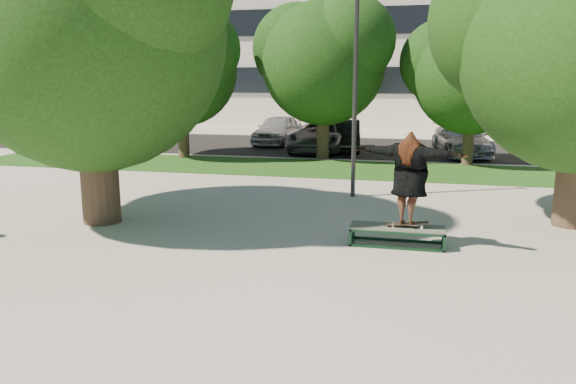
% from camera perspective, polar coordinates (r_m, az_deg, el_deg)
% --- Properties ---
extents(ground, '(120.00, 120.00, 0.00)m').
position_cam_1_polar(ground, '(10.85, -1.69, -5.60)').
color(ground, gray).
rests_on(ground, ground).
extents(grass_strip, '(30.00, 4.00, 0.02)m').
position_cam_1_polar(grass_strip, '(19.85, 8.04, 2.24)').
color(grass_strip, '#1F4C15').
rests_on(grass_strip, ground).
extents(asphalt_strip, '(40.00, 8.00, 0.01)m').
position_cam_1_polar(asphalt_strip, '(26.35, 7.10, 4.56)').
color(asphalt_strip, black).
rests_on(asphalt_strip, ground).
extents(tree_left, '(6.96, 5.95, 7.12)m').
position_cam_1_polar(tree_left, '(13.15, -19.72, 16.26)').
color(tree_left, '#38281E').
rests_on(tree_left, ground).
extents(bg_tree_left, '(5.28, 4.51, 5.77)m').
position_cam_1_polar(bg_tree_left, '(23.02, -10.92, 12.73)').
color(bg_tree_left, '#38281E').
rests_on(bg_tree_left, ground).
extents(bg_tree_mid, '(5.76, 4.92, 6.24)m').
position_cam_1_polar(bg_tree_mid, '(22.42, 3.49, 13.67)').
color(bg_tree_mid, '#38281E').
rests_on(bg_tree_mid, ground).
extents(bg_tree_right, '(5.04, 4.31, 5.43)m').
position_cam_1_polar(bg_tree_right, '(21.67, 18.08, 11.81)').
color(bg_tree_right, '#38281E').
rests_on(bg_tree_right, ground).
extents(lamppost, '(0.25, 0.15, 6.11)m').
position_cam_1_polar(lamppost, '(15.11, 6.86, 11.32)').
color(lamppost, '#2D2D30').
rests_on(lamppost, ground).
extents(office_building, '(30.00, 14.12, 16.00)m').
position_cam_1_polar(office_building, '(42.53, 6.91, 18.02)').
color(office_building, silver).
rests_on(office_building, ground).
extents(grind_box, '(1.80, 0.60, 0.38)m').
position_cam_1_polar(grind_box, '(11.10, 11.01, -4.39)').
color(grind_box, '#11341F').
rests_on(grind_box, ground).
extents(skater_rig, '(2.25, 1.25, 1.85)m').
position_cam_1_polar(skater_rig, '(10.84, 12.24, 1.40)').
color(skater_rig, white).
rests_on(skater_rig, grind_box).
extents(car_silver_a, '(1.93, 4.23, 1.41)m').
position_cam_1_polar(car_silver_a, '(27.22, -1.03, 6.34)').
color(car_silver_a, '#B9B9BE').
rests_on(car_silver_a, asphalt_strip).
extents(car_dark, '(1.89, 4.18, 1.33)m').
position_cam_1_polar(car_dark, '(24.91, 5.65, 5.71)').
color(car_dark, black).
rests_on(car_dark, asphalt_strip).
extents(car_grey, '(2.27, 4.88, 1.35)m').
position_cam_1_polar(car_grey, '(24.72, 3.32, 5.73)').
color(car_grey, '#545358').
rests_on(car_grey, asphalt_strip).
extents(car_silver_b, '(2.55, 4.75, 1.31)m').
position_cam_1_polar(car_silver_b, '(24.56, 17.20, 5.14)').
color(car_silver_b, '#9D9DA2').
rests_on(car_silver_b, asphalt_strip).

